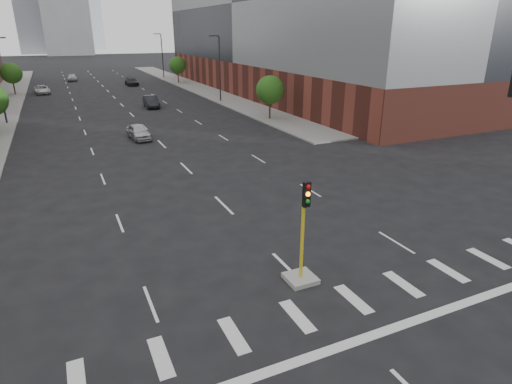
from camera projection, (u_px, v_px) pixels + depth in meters
sidewalk_left_far at (8, 96)px, 67.06m from camera, size 5.00×92.00×0.15m
sidewalk_right_far at (192, 86)px, 78.80m from camera, size 5.00×92.00×0.15m
building_right_main at (301, 22)px, 68.70m from camera, size 24.00×70.00×22.00m
median_traffic_signal at (302, 260)px, 17.39m from camera, size 1.20×1.20×4.40m
streetlight_right_a at (219, 66)px, 60.29m from camera, size 1.60×0.22×9.07m
streetlight_right_b at (162, 54)px, 90.01m from camera, size 1.60×0.22×9.07m
tree_left_far at (11, 73)px, 67.12m from camera, size 3.20×3.20×4.85m
tree_right_near at (270, 90)px, 48.36m from camera, size 3.20×3.20×4.85m
tree_right_far at (177, 65)px, 82.32m from camera, size 3.20×3.20×4.85m
car_near_left at (139, 132)px, 40.58m from camera, size 2.04×4.21×1.39m
car_mid_right at (151, 102)px, 57.25m from camera, size 1.83×4.73×1.53m
car_far_left at (42, 90)px, 69.51m from camera, size 2.61×4.94×1.32m
car_deep_right at (132, 82)px, 79.99m from camera, size 2.06×4.79×1.38m
car_distant at (72, 77)px, 86.84m from camera, size 1.98×4.36×1.45m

